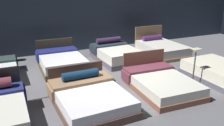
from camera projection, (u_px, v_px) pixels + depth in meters
name	position (u px, v px, depth m)	size (l,w,h in m)	color
ground_plane	(110.00, 83.00, 7.30)	(18.00, 18.00, 0.02)	#5B5B60
showroom_back_wall	(71.00, 11.00, 10.13)	(18.00, 0.06, 3.50)	#333D4C
bed_1	(89.00, 97.00, 5.85)	(1.73, 2.14, 0.79)	brown
bed_2	(160.00, 83.00, 6.75)	(1.65, 2.23, 0.88)	brown
bed_3	(219.00, 72.00, 7.49)	(1.54, 2.00, 0.49)	#54505D
bed_5	(61.00, 62.00, 8.41)	(1.52, 2.09, 0.86)	brown
bed_6	(116.00, 54.00, 9.22)	(1.51, 2.03, 0.80)	#584E58
bed_7	(161.00, 49.00, 10.08)	(1.49, 2.14, 1.05)	#997752
price_sign	(194.00, 71.00, 6.99)	(0.28, 0.24, 1.11)	#3F3F44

